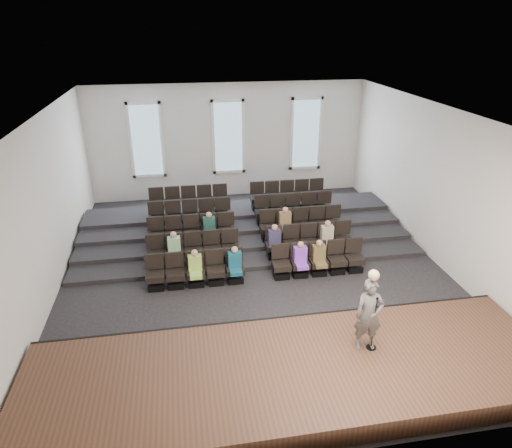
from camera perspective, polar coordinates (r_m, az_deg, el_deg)
The scene contains 14 objects.
ground at distance 14.83m, azimuth -0.10°, elevation -5.73°, with size 14.00×14.00×0.00m, color black.
ceiling at distance 13.06m, azimuth -0.12°, elevation 13.66°, with size 12.00×14.00×0.02m, color white.
wall_back at distance 20.40m, azimuth -3.49°, elevation 10.29°, with size 12.00×0.04×5.00m, color silver.
wall_front at distance 7.79m, azimuth 8.94°, elevation -15.27°, with size 12.00×0.04×5.00m, color silver.
wall_left at distance 14.12m, azimuth -24.98°, elevation 1.52°, with size 0.04×14.00×5.00m, color silver.
wall_right at distance 15.85m, azimuth 21.94°, elevation 4.41°, with size 0.04×14.00×5.00m, color silver.
stage at distance 10.64m, azimuth 4.77°, elevation -18.20°, with size 11.80×3.60×0.50m, color #4D3021.
stage_lip at distance 11.96m, azimuth 2.65°, elevation -12.58°, with size 11.80×0.06×0.52m, color black.
risers at distance 17.53m, azimuth -1.85°, elevation -0.06°, with size 11.80×4.80×0.60m.
seating_rows at distance 15.86m, azimuth -1.04°, elevation -0.85°, with size 6.80×4.70×1.67m.
windows at distance 20.28m, azimuth -3.48°, elevation 10.79°, with size 8.44×0.10×3.24m.
audience at distance 14.66m, azimuth 0.32°, elevation -2.57°, with size 5.45×2.64×1.10m.
speaker at distance 10.69m, azimuth 13.93°, elevation -10.98°, with size 0.64×0.42×1.75m, color #545250.
mic_stand at distance 10.95m, azimuth 14.40°, elevation -13.09°, with size 0.23×0.23×1.39m.
Camera 1 is at (-2.16, -12.65, 7.42)m, focal length 32.00 mm.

